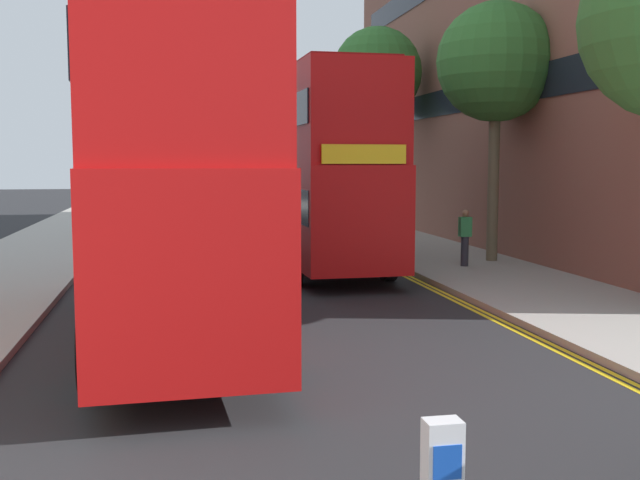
% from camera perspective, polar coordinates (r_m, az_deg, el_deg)
% --- Properties ---
extents(sidewalk_right, '(4.00, 80.00, 0.14)m').
position_cam_1_polar(sidewalk_right, '(19.59, 14.58, -3.21)').
color(sidewalk_right, '#9E9991').
rests_on(sidewalk_right, ground).
extents(kerb_line_outer, '(0.10, 56.00, 0.01)m').
position_cam_1_polar(kerb_line_outer, '(16.96, 11.09, -4.75)').
color(kerb_line_outer, yellow).
rests_on(kerb_line_outer, ground).
extents(kerb_line_inner, '(0.10, 56.00, 0.01)m').
position_cam_1_polar(kerb_line_inner, '(16.90, 10.58, -4.78)').
color(kerb_line_inner, yellow).
rests_on(kerb_line_inner, ground).
extents(double_decker_bus_away, '(3.13, 10.90, 5.64)m').
position_cam_1_polar(double_decker_bus_away, '(13.81, -11.32, 5.46)').
color(double_decker_bus_away, '#B20F0F').
rests_on(double_decker_bus_away, ground).
extents(double_decker_bus_oncoming, '(3.01, 10.87, 5.64)m').
position_cam_1_polar(double_decker_bus_oncoming, '(22.55, -0.45, 5.71)').
color(double_decker_bus_oncoming, '#B20F0F').
rests_on(double_decker_bus_oncoming, ground).
extents(pedestrian_far, '(0.34, 0.22, 1.62)m').
position_cam_1_polar(pedestrian_far, '(21.94, 10.91, 0.25)').
color(pedestrian_far, '#2D2D38').
rests_on(pedestrian_far, sidewalk_right).
extents(street_tree_mid, '(3.53, 3.53, 7.68)m').
position_cam_1_polar(street_tree_mid, '(23.45, 13.17, 12.87)').
color(street_tree_mid, '#6B6047').
rests_on(street_tree_mid, sidewalk_right).
extents(street_tree_far, '(3.67, 3.67, 8.47)m').
position_cam_1_polar(street_tree_far, '(31.66, 4.34, 12.44)').
color(street_tree_far, '#6B6047').
rests_on(street_tree_far, sidewalk_right).
extents(street_tree_distant, '(2.90, 2.90, 7.88)m').
position_cam_1_polar(street_tree_distant, '(36.52, 2.29, 11.20)').
color(street_tree_distant, '#6B6047').
rests_on(street_tree_distant, sidewalk_right).
extents(townhouse_terrace_right, '(10.08, 28.00, 14.26)m').
position_cam_1_polar(townhouse_terrace_right, '(31.16, 19.22, 13.01)').
color(townhouse_terrace_right, brown).
rests_on(townhouse_terrace_right, ground).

